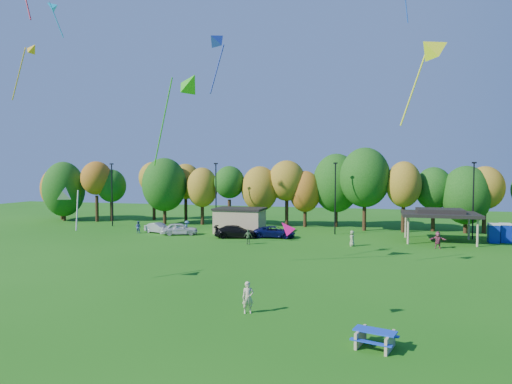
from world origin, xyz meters
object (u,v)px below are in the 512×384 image
(picnic_table, at_px, (375,338))
(car_d, at_px, (236,232))
(car_a, at_px, (180,229))
(kite_flyer, at_px, (248,297))
(car_c, at_px, (275,232))
(porta_potties, at_px, (506,233))
(car_b, at_px, (159,228))

(picnic_table, relative_size, car_d, 0.43)
(car_a, relative_size, car_d, 0.86)
(kite_flyer, relative_size, car_c, 0.37)
(car_a, xyz_separation_m, car_c, (12.03, 0.81, -0.07))
(car_a, bearing_deg, picnic_table, -161.40)
(porta_potties, relative_size, car_b, 0.95)
(car_b, bearing_deg, car_d, -78.39)
(picnic_table, distance_m, car_b, 41.98)
(car_d, bearing_deg, kite_flyer, -173.16)
(car_b, relative_size, car_d, 0.77)
(kite_flyer, distance_m, car_c, 28.96)
(picnic_table, xyz_separation_m, car_a, (-24.10, 31.02, 0.28))
(porta_potties, height_order, car_c, porta_potties)
(porta_potties, xyz_separation_m, car_d, (-30.26, -4.31, -0.35))
(car_a, distance_m, car_c, 12.06)
(car_b, xyz_separation_m, car_c, (15.37, 0.05, 0.04))
(car_b, bearing_deg, picnic_table, -120.71)
(picnic_table, distance_m, kite_flyer, 7.81)
(car_d, bearing_deg, picnic_table, -163.87)
(picnic_table, distance_m, car_c, 34.04)
(picnic_table, relative_size, car_b, 0.57)
(porta_potties, distance_m, picnic_table, 37.40)
(kite_flyer, height_order, car_a, kite_flyer)
(kite_flyer, bearing_deg, car_b, 100.67)
(car_b, bearing_deg, car_c, -71.31)
(porta_potties, xyz_separation_m, car_a, (-37.85, -3.75, -0.34))
(picnic_table, bearing_deg, car_d, 133.59)
(porta_potties, bearing_deg, car_b, -175.84)
(porta_potties, height_order, car_a, porta_potties)
(car_a, bearing_deg, car_c, -105.38)
(kite_flyer, relative_size, car_b, 0.46)
(car_d, bearing_deg, porta_potties, -94.21)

